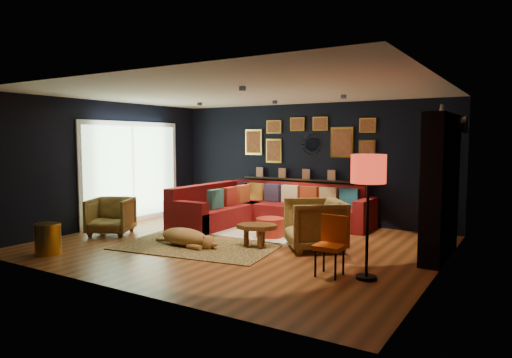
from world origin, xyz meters
The scene contains 20 objects.
floor centered at (0.00, 0.00, 0.00)m, with size 6.50×6.50×0.00m, color #964E26.
room_walls centered at (0.00, 0.00, 1.59)m, with size 6.50×6.50×6.50m.
sectional centered at (-0.61, 1.81, 0.32)m, with size 3.41×2.69×0.86m.
ledge centered at (0.00, 2.68, 0.92)m, with size 3.20×0.12×0.04m, color black.
gallery_wall centered at (-0.01, 2.72, 1.81)m, with size 3.15×0.04×1.02m.
sunburst_mirror centered at (0.10, 2.72, 1.70)m, with size 0.47×0.16×0.47m.
fireplace centered at (3.09, 0.90, 1.02)m, with size 0.31×1.60×2.20m.
deer_head centered at (3.14, 1.40, 2.05)m, with size 0.50×0.28×0.45m.
sliding_door centered at (-3.22, 0.60, 1.10)m, with size 0.06×2.80×2.20m.
ceiling_spots centered at (0.00, 0.80, 2.56)m, with size 3.30×2.50×0.06m.
shag_rug centered at (-0.02, 1.16, 0.02)m, with size 2.37×1.72×0.03m, color silver.
leopard_rug centered at (-0.54, -0.36, 0.01)m, with size 2.64×1.88×0.02m, color tan.
coffee_table centered at (0.36, -0.01, 0.32)m, with size 0.86×0.77×0.35m.
pouf centered at (0.20, 0.73, 0.20)m, with size 0.52×0.52×0.34m, color maroon.
armchair_left centered at (-2.55, -0.60, 0.39)m, with size 0.76×0.71×0.78m, color tan.
armchair_right centered at (1.26, 0.35, 0.46)m, with size 0.89×0.84×0.92m, color tan.
gold_stool centered at (-2.20, -2.15, 0.25)m, with size 0.39×0.39×0.49m, color gold.
orange_chair centered at (2.04, -0.82, 0.47)m, with size 0.38×0.38×0.80m.
floor_lamp centered at (2.50, -0.76, 1.37)m, with size 0.45×0.45×1.63m.
dog centered at (-0.73, -0.59, 0.22)m, with size 1.29×0.63×0.41m, color #B27C43, non-canonical shape.
Camera 1 is at (4.32, -6.46, 1.82)m, focal length 32.00 mm.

